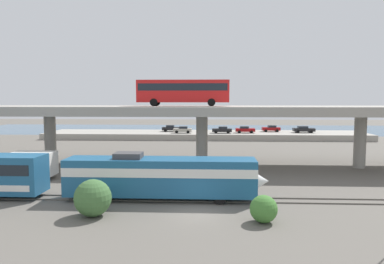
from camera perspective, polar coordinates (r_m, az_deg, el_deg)
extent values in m
plane|color=#605B54|center=(28.53, 0.63, -12.91)|extent=(260.00, 260.00, 0.00)
cube|color=#59544C|center=(31.64, 0.86, -10.96)|extent=(110.00, 0.12, 0.12)
cube|color=#59544C|center=(33.03, 0.95, -10.26)|extent=(110.00, 0.12, 0.12)
cube|color=#1E5984|center=(32.12, -4.99, -7.02)|extent=(16.69, 3.00, 3.20)
cube|color=white|center=(32.00, -5.00, -6.01)|extent=(16.69, 3.04, 0.77)
cone|color=white|center=(32.15, 10.06, -7.65)|extent=(2.28, 2.85, 2.85)
cube|color=black|center=(31.73, 7.02, -5.54)|extent=(2.28, 2.70, 1.02)
cube|color=#3F3F42|center=(32.29, -10.04, -3.67)|extent=(2.40, 1.80, 0.50)
cylinder|color=black|center=(33.52, 4.34, -9.30)|extent=(0.96, 0.18, 0.96)
cylinder|color=black|center=(30.92, 4.47, -10.55)|extent=(0.96, 0.18, 0.96)
cylinder|color=black|center=(34.84, -13.30, -8.86)|extent=(0.96, 0.18, 0.96)
cylinder|color=black|center=(32.34, -14.64, -10.00)|extent=(0.96, 0.18, 0.96)
cylinder|color=black|center=(38.51, -27.04, -7.98)|extent=(0.92, 0.18, 0.92)
cube|color=#9E998E|center=(47.12, 1.58, 3.41)|extent=(96.00, 11.19, 1.15)
cylinder|color=#9E998E|center=(52.03, -21.51, -1.17)|extent=(1.50, 1.50, 6.81)
cylinder|color=#9E998E|center=(47.42, 1.57, -1.40)|extent=(1.50, 1.50, 6.81)
cylinder|color=#9E998E|center=(51.21, 25.05, -1.40)|extent=(1.50, 1.50, 6.81)
cube|color=red|center=(47.62, -1.41, 6.47)|extent=(12.00, 2.55, 2.90)
cube|color=black|center=(47.63, -1.41, 7.10)|extent=(11.52, 2.59, 0.93)
cube|color=black|center=(47.56, 5.81, 6.87)|extent=(0.08, 2.30, 1.74)
cylinder|color=black|center=(48.69, 3.08, 4.73)|extent=(1.00, 0.26, 1.00)
cylinder|color=black|center=(46.27, 3.09, 4.70)|extent=(1.00, 0.26, 1.00)
cylinder|color=black|center=(49.23, -5.64, 4.72)|extent=(1.00, 0.26, 1.00)
cylinder|color=black|center=(46.83, -6.08, 4.69)|extent=(1.00, 0.26, 1.00)
cube|color=silver|center=(45.62, -27.66, -4.76)|extent=(2.00, 2.30, 2.00)
cube|color=silver|center=(43.91, -23.73, -4.57)|extent=(4.60, 2.30, 2.60)
cylinder|color=black|center=(44.73, -28.00, -6.26)|extent=(0.88, 0.28, 0.88)
cylinder|color=black|center=(46.58, -26.62, -5.77)|extent=(0.88, 0.28, 0.88)
cylinder|color=black|center=(42.74, -23.10, -6.58)|extent=(0.88, 0.28, 0.88)
cylinder|color=black|center=(44.67, -21.88, -6.04)|extent=(0.88, 0.28, 0.88)
cube|color=#9E998E|center=(82.51, 2.11, -0.47)|extent=(71.90, 12.34, 1.34)
cube|color=black|center=(84.55, 17.28, 0.35)|extent=(4.69, 1.85, 0.70)
cube|color=#1E232B|center=(84.44, 17.13, 0.74)|extent=(2.06, 1.63, 0.48)
cylinder|color=black|center=(85.80, 18.07, 0.16)|extent=(0.64, 0.20, 0.64)
cylinder|color=black|center=(84.11, 18.38, 0.05)|extent=(0.64, 0.20, 0.64)
cylinder|color=black|center=(85.08, 16.18, 0.17)|extent=(0.64, 0.20, 0.64)
cylinder|color=black|center=(83.37, 16.45, 0.06)|extent=(0.64, 0.20, 0.64)
cube|color=maroon|center=(85.18, 12.39, 0.49)|extent=(4.08, 1.79, 0.70)
cube|color=#1E232B|center=(85.17, 12.54, 0.89)|extent=(1.80, 1.58, 0.48)
cylinder|color=black|center=(84.17, 11.63, 0.21)|extent=(0.64, 0.20, 0.64)
cylinder|color=black|center=(85.85, 11.46, 0.31)|extent=(0.64, 0.20, 0.64)
cylinder|color=black|center=(84.59, 13.33, 0.21)|extent=(0.64, 0.20, 0.64)
cylinder|color=black|center=(86.26, 13.12, 0.30)|extent=(0.64, 0.20, 0.64)
cube|color=black|center=(79.94, 4.75, 0.29)|extent=(4.31, 1.80, 0.70)
cube|color=#1E232B|center=(79.90, 4.91, 0.72)|extent=(1.90, 1.59, 0.48)
cylinder|color=black|center=(79.09, 3.80, -0.01)|extent=(0.64, 0.20, 0.64)
cylinder|color=black|center=(80.79, 3.78, 0.10)|extent=(0.64, 0.20, 0.64)
cylinder|color=black|center=(79.18, 5.73, -0.02)|extent=(0.64, 0.20, 0.64)
cylinder|color=black|center=(80.88, 5.67, 0.10)|extent=(0.64, 0.20, 0.64)
cube|color=black|center=(83.97, -3.32, 0.54)|extent=(4.11, 1.89, 0.70)
cube|color=#1E232B|center=(83.95, -3.46, 0.94)|extent=(1.81, 1.66, 0.48)
cylinder|color=black|center=(84.77, -2.40, 0.35)|extent=(0.64, 0.20, 0.64)
cylinder|color=black|center=(82.99, -2.51, 0.25)|extent=(0.64, 0.20, 0.64)
cylinder|color=black|center=(85.04, -4.11, 0.36)|extent=(0.64, 0.20, 0.64)
cylinder|color=black|center=(83.26, -4.26, 0.25)|extent=(0.64, 0.20, 0.64)
cube|color=#9E998C|center=(80.07, -1.50, 0.32)|extent=(4.06, 1.87, 0.70)
cube|color=#1E232B|center=(80.00, -1.35, 0.74)|extent=(1.78, 1.65, 0.48)
cylinder|color=black|center=(79.32, -2.45, 0.02)|extent=(0.64, 0.20, 0.64)
cylinder|color=black|center=(81.08, -2.33, 0.13)|extent=(0.64, 0.20, 0.64)
cylinder|color=black|center=(79.13, -0.64, 0.01)|extent=(0.64, 0.20, 0.64)
cylinder|color=black|center=(80.90, -0.56, 0.12)|extent=(0.64, 0.20, 0.64)
cube|color=maroon|center=(81.16, 8.41, 0.33)|extent=(4.27, 1.88, 0.70)
cube|color=#1E232B|center=(81.09, 8.26, 0.75)|extent=(1.88, 1.65, 0.48)
cylinder|color=black|center=(82.21, 9.27, 0.14)|extent=(0.64, 0.20, 0.64)
cylinder|color=black|center=(80.44, 9.41, 0.02)|extent=(0.64, 0.20, 0.64)
cylinder|color=black|center=(81.95, 7.42, 0.14)|extent=(0.64, 0.20, 0.64)
cylinder|color=black|center=(80.18, 7.53, 0.03)|extent=(0.64, 0.20, 0.64)
cube|color=#385B7A|center=(105.47, 2.27, 0.41)|extent=(140.00, 36.00, 0.01)
sphere|color=#3F6937|center=(28.72, -15.43, -10.03)|extent=(2.83, 2.83, 2.83)
sphere|color=#427A33|center=(26.97, 11.27, -11.86)|extent=(2.00, 2.00, 2.00)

